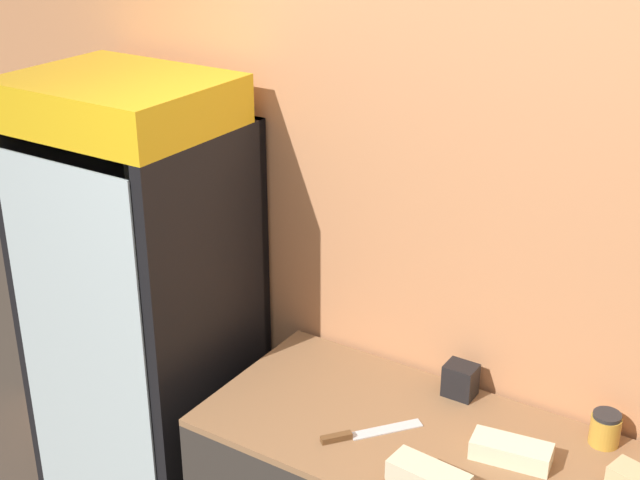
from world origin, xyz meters
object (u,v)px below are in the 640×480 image
sandwich_stack_middle (429,477)px  sandwich_flat_right (511,451)px  condiment_jar (605,429)px  napkin_dispenser (460,380)px  beverage_cooler (151,294)px  chefs_knife (358,434)px

sandwich_stack_middle → sandwich_flat_right: size_ratio=0.93×
sandwich_stack_middle → condiment_jar: size_ratio=2.17×
condiment_jar → napkin_dispenser: 0.51m
beverage_cooler → napkin_dispenser: 1.28m
sandwich_flat_right → napkin_dispenser: (-0.29, 0.25, 0.03)m
sandwich_stack_middle → condiment_jar: sandwich_stack_middle is taller
sandwich_stack_middle → chefs_knife: (-0.34, 0.18, -0.09)m
sandwich_stack_middle → condiment_jar: 0.68m
chefs_knife → napkin_dispenser: 0.45m
chefs_knife → sandwich_stack_middle: bearing=-27.2°
sandwich_stack_middle → napkin_dispenser: 0.60m
sandwich_stack_middle → sandwich_flat_right: (0.13, 0.33, -0.07)m
chefs_knife → napkin_dispenser: napkin_dispenser is taller
sandwich_flat_right → napkin_dispenser: 0.39m
sandwich_stack_middle → sandwich_flat_right: sandwich_stack_middle is taller
beverage_cooler → napkin_dispenser: size_ratio=16.39×
napkin_dispenser → beverage_cooler: bearing=-170.0°
chefs_knife → napkin_dispenser: (0.18, 0.41, 0.05)m
napkin_dispenser → chefs_knife: bearing=-114.0°
beverage_cooler → sandwich_flat_right: bearing=-1.1°
condiment_jar → sandwich_flat_right: bearing=-132.0°
beverage_cooler → chefs_knife: (1.07, -0.18, -0.14)m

